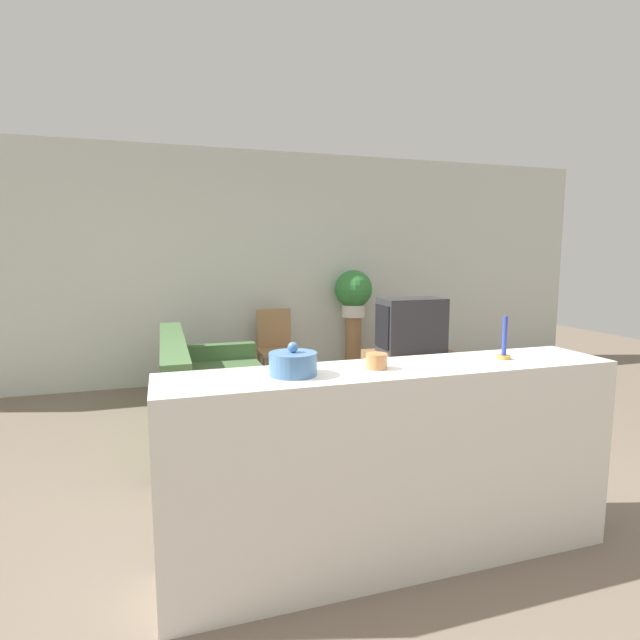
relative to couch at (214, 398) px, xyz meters
name	(u,v)px	position (x,y,z in m)	size (l,w,h in m)	color
ground_plane	(362,518)	(0.66, -1.77, -0.28)	(14.00, 14.00, 0.00)	#756656
wall_back	(253,267)	(0.66, 1.66, 1.07)	(9.00, 0.06, 2.70)	silver
couch	(214,398)	(0.00, 0.00, 0.00)	(0.95, 2.06, 0.81)	#476B3D
tv_stand	(410,372)	(2.17, 0.53, -0.05)	(0.93, 0.59, 0.45)	#9E754C
television	(411,325)	(2.17, 0.53, 0.47)	(0.69, 0.40, 0.59)	#333338
wooden_chair	(276,344)	(0.84, 1.27, 0.20)	(0.44, 0.44, 0.87)	#9E754C
plant_stand	(353,347)	(1.83, 1.37, 0.10)	(0.20, 0.20, 0.74)	#9E754C
potted_plant	(353,291)	(1.83, 1.37, 0.78)	(0.46, 0.46, 0.57)	white
foreground_counter	(394,465)	(0.66, -2.16, 0.21)	(2.23, 0.44, 0.98)	white
decorative_bowl	(293,363)	(0.15, -2.16, 0.75)	(0.21, 0.21, 0.15)	#4C7AAD
candle_jar	(377,361)	(0.55, -2.16, 0.74)	(0.10, 0.10, 0.07)	#C6844C
candlestick	(504,346)	(1.26, -2.16, 0.77)	(0.07, 0.07, 0.22)	#B7933D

